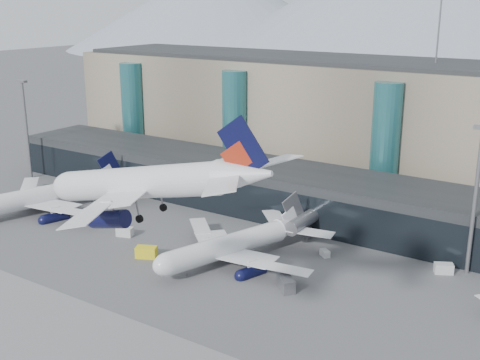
# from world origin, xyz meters

# --- Properties ---
(ground) EXTENTS (900.00, 900.00, 0.00)m
(ground) POSITION_xyz_m (0.00, 0.00, 0.00)
(ground) COLOR #515154
(ground) RESTS_ON ground
(concourse) EXTENTS (170.00, 27.00, 10.00)m
(concourse) POSITION_xyz_m (-0.02, 57.73, 4.97)
(concourse) COLOR black
(concourse) RESTS_ON ground
(terminal_main) EXTENTS (130.00, 30.00, 31.00)m
(terminal_main) POSITION_xyz_m (-25.00, 90.00, 15.44)
(terminal_main) COLOR gray
(terminal_main) RESTS_ON ground
(teal_towers) EXTENTS (116.40, 19.40, 46.00)m
(teal_towers) POSITION_xyz_m (-14.99, 74.01, 14.01)
(teal_towers) COLOR #286A70
(teal_towers) RESTS_ON ground
(lightmast_left) EXTENTS (3.00, 1.20, 25.60)m
(lightmast_left) POSITION_xyz_m (-80.00, 45.00, 14.42)
(lightmast_left) COLOR slate
(lightmast_left) RESTS_ON ground
(lightmast_mid) EXTENTS (3.00, 1.20, 25.60)m
(lightmast_mid) POSITION_xyz_m (30.00, 48.00, 14.42)
(lightmast_mid) COLOR slate
(lightmast_mid) RESTS_ON ground
(hero_jet) EXTENTS (31.63, 32.32, 10.42)m
(hero_jet) POSITION_xyz_m (6.29, -3.01, 26.09)
(hero_jet) COLOR silver
(hero_jet) RESTS_ON ground
(jet_parked_left) EXTENTS (37.06, 38.92, 12.49)m
(jet_parked_left) POSITION_xyz_m (-55.15, 32.50, 4.73)
(jet_parked_left) COLOR silver
(jet_parked_left) RESTS_ON ground
(jet_parked_mid) EXTENTS (33.49, 35.44, 11.38)m
(jet_parked_mid) POSITION_xyz_m (-5.51, 32.36, 4.31)
(jet_parked_mid) COLOR silver
(jet_parked_mid) RESTS_ON ground
(veh_a) EXTENTS (3.56, 2.68, 1.78)m
(veh_a) POSITION_xyz_m (-30.80, 28.42, 0.89)
(veh_a) COLOR silver
(veh_a) RESTS_ON ground
(veh_c) EXTENTS (4.24, 4.09, 2.15)m
(veh_c) POSITION_xyz_m (7.14, 25.52, 1.07)
(veh_c) COLOR #49494E
(veh_c) RESTS_ON ground
(veh_d) EXTENTS (3.51, 2.89, 1.77)m
(veh_d) POSITION_xyz_m (26.69, 45.73, 0.88)
(veh_d) COLOR silver
(veh_d) RESTS_ON ground
(veh_g) EXTENTS (2.38, 2.24, 1.21)m
(veh_g) POSITION_xyz_m (6.66, 41.06, 0.61)
(veh_g) COLOR silver
(veh_g) RESTS_ON ground
(veh_h) EXTENTS (4.24, 3.35, 2.08)m
(veh_h) POSITION_xyz_m (-20.24, 22.90, 1.04)
(veh_h) COLOR yellow
(veh_h) RESTS_ON ground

